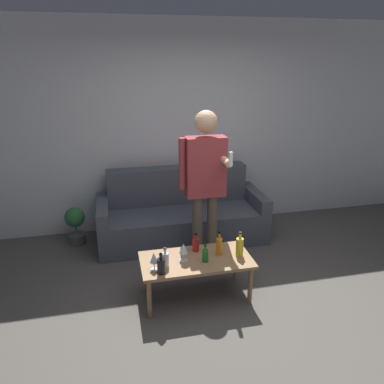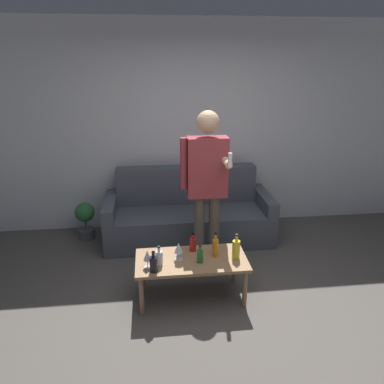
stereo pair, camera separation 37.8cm
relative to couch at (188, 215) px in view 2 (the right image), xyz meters
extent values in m
plane|color=#514C47|center=(0.16, -1.76, -0.31)|extent=(16.00, 16.00, 0.00)
cube|color=silver|center=(0.16, 0.47, 1.04)|extent=(8.00, 0.06, 2.70)
cube|color=#474C56|center=(0.00, -0.18, -0.11)|extent=(1.81, 0.59, 0.41)
cube|color=#474C56|center=(0.00, 0.23, 0.13)|extent=(1.81, 0.23, 0.89)
cube|color=#474C56|center=(-0.98, -0.06, -0.02)|extent=(0.14, 0.82, 0.59)
cube|color=#474C56|center=(0.98, -0.06, -0.02)|extent=(0.14, 0.82, 0.59)
cube|color=#8E6B47|center=(-0.11, -1.30, 0.10)|extent=(1.06, 0.53, 0.03)
cylinder|color=#8E6B47|center=(-0.59, -1.52, -0.12)|extent=(0.04, 0.04, 0.39)
cylinder|color=#8E6B47|center=(0.37, -1.52, -0.12)|extent=(0.04, 0.04, 0.39)
cylinder|color=#8E6B47|center=(-0.59, -1.09, -0.12)|extent=(0.04, 0.04, 0.39)
cylinder|color=#8E6B47|center=(0.37, -1.09, -0.12)|extent=(0.04, 0.04, 0.39)
cylinder|color=#23752D|center=(-0.04, -1.37, 0.17)|extent=(0.06, 0.06, 0.13)
cylinder|color=#23752D|center=(-0.04, -1.37, 0.26)|extent=(0.02, 0.02, 0.05)
cylinder|color=black|center=(-0.04, -1.37, 0.28)|extent=(0.02, 0.02, 0.01)
cylinder|color=orange|center=(0.13, -1.27, 0.20)|extent=(0.06, 0.06, 0.17)
cylinder|color=orange|center=(0.13, -1.27, 0.32)|extent=(0.02, 0.02, 0.07)
cylinder|color=black|center=(0.13, -1.27, 0.35)|extent=(0.02, 0.02, 0.01)
cylinder|color=yellow|center=(0.32, -1.33, 0.20)|extent=(0.07, 0.07, 0.18)
cylinder|color=yellow|center=(0.32, -1.33, 0.33)|extent=(0.03, 0.03, 0.07)
cylinder|color=black|center=(0.32, -1.33, 0.36)|extent=(0.03, 0.03, 0.01)
cylinder|color=#B21E1E|center=(-0.08, -1.15, 0.18)|extent=(0.06, 0.06, 0.14)
cylinder|color=#B21E1E|center=(-0.08, -1.15, 0.27)|extent=(0.02, 0.02, 0.05)
cylinder|color=black|center=(-0.08, -1.15, 0.29)|extent=(0.03, 0.03, 0.01)
cylinder|color=silver|center=(-0.42, -1.38, 0.18)|extent=(0.07, 0.07, 0.14)
cylinder|color=silver|center=(-0.42, -1.38, 0.28)|extent=(0.03, 0.03, 0.05)
cylinder|color=black|center=(-0.42, -1.38, 0.30)|extent=(0.03, 0.03, 0.01)
cylinder|color=black|center=(-0.47, -1.48, 0.18)|extent=(0.07, 0.07, 0.14)
cylinder|color=black|center=(-0.47, -1.48, 0.28)|extent=(0.03, 0.03, 0.06)
cylinder|color=black|center=(-0.47, -1.48, 0.30)|extent=(0.03, 0.03, 0.01)
cylinder|color=silver|center=(-0.52, -1.41, 0.11)|extent=(0.07, 0.07, 0.01)
cylinder|color=silver|center=(-0.52, -1.41, 0.15)|extent=(0.01, 0.01, 0.07)
cone|color=silver|center=(-0.52, -1.41, 0.24)|extent=(0.08, 0.08, 0.10)
cylinder|color=silver|center=(-0.23, -1.30, 0.11)|extent=(0.08, 0.08, 0.01)
cylinder|color=silver|center=(-0.23, -1.30, 0.15)|extent=(0.01, 0.01, 0.07)
cone|color=silver|center=(-0.23, -1.30, 0.24)|extent=(0.08, 0.08, 0.10)
cylinder|color=brown|center=(0.04, -0.74, 0.11)|extent=(0.12, 0.12, 0.84)
cylinder|color=brown|center=(0.21, -0.74, 0.11)|extent=(0.12, 0.12, 0.84)
cube|color=#933338|center=(0.12, -0.74, 0.85)|extent=(0.42, 0.18, 0.63)
sphere|color=tan|center=(0.12, -0.74, 1.32)|extent=(0.23, 0.23, 0.23)
cylinder|color=#933338|center=(-0.12, -0.74, 0.90)|extent=(0.07, 0.07, 0.54)
cylinder|color=tan|center=(0.29, -0.88, 0.94)|extent=(0.07, 0.28, 0.07)
cube|color=white|center=(0.29, -1.05, 1.00)|extent=(0.03, 0.03, 0.14)
cylinder|color=#4C4C51|center=(-1.32, 0.12, -0.25)|extent=(0.21, 0.21, 0.13)
cylinder|color=#476B38|center=(-1.32, 0.12, -0.11)|extent=(0.02, 0.02, 0.15)
sphere|color=#286633|center=(-1.32, 0.12, 0.05)|extent=(0.25, 0.25, 0.25)
camera|label=1|loc=(-0.84, -4.35, 1.93)|focal=35.00mm
camera|label=2|loc=(-0.47, -4.42, 1.93)|focal=35.00mm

